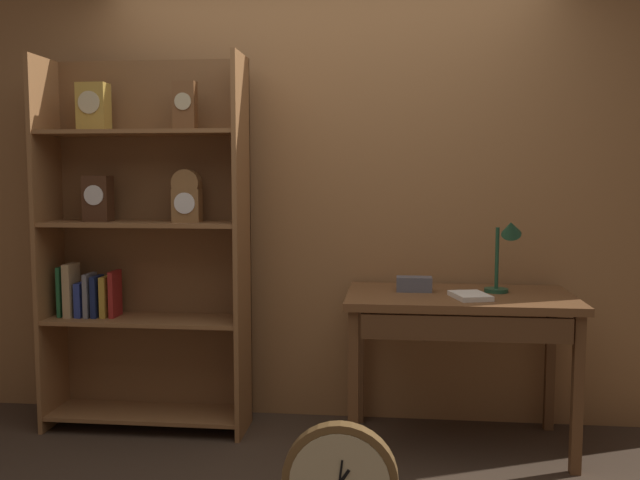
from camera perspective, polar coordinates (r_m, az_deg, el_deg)
back_wood_panel at (r=3.98m, az=0.59°, el=3.65°), size 4.80×0.05×2.60m
bookshelf at (r=3.95m, az=-14.59°, el=-0.34°), size 1.13×0.34×2.06m
workbench at (r=3.62m, az=11.54°, el=-6.05°), size 1.16×0.68×0.81m
desk_lamp at (r=3.67m, az=15.22°, el=-0.49°), size 0.19×0.19×0.41m
toolbox_small at (r=3.66m, az=7.84°, el=-3.66°), size 0.19×0.09×0.08m
open_repair_manual at (r=3.51m, az=12.39°, el=-4.56°), size 0.21×0.26×0.02m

